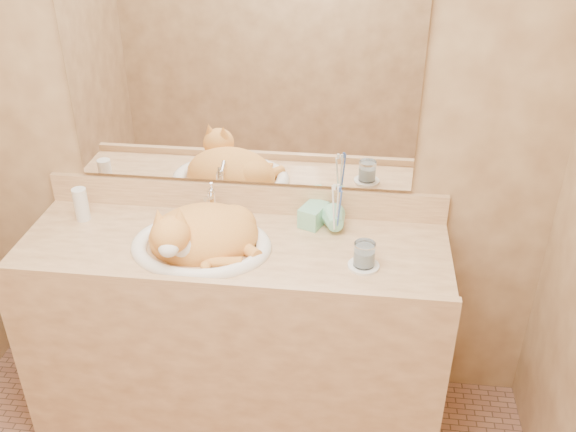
# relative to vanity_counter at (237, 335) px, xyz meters

# --- Properties ---
(wall_back) EXTENTS (2.40, 0.02, 2.50)m
(wall_back) POSITION_rel_vanity_counter_xyz_m (0.00, 0.28, 0.82)
(wall_back) COLOR olive
(wall_back) RESTS_ON ground
(vanity_counter) EXTENTS (1.60, 0.55, 0.85)m
(vanity_counter) POSITION_rel_vanity_counter_xyz_m (0.00, 0.00, 0.00)
(vanity_counter) COLOR #A27349
(vanity_counter) RESTS_ON floor
(mirror) EXTENTS (1.30, 0.02, 0.80)m
(mirror) POSITION_rel_vanity_counter_xyz_m (0.00, 0.26, 0.97)
(mirror) COLOR white
(mirror) RESTS_ON wall_back
(sink_basin) EXTENTS (0.55, 0.47, 0.16)m
(sink_basin) POSITION_rel_vanity_counter_xyz_m (-0.11, -0.02, 0.50)
(sink_basin) COLOR white
(sink_basin) RESTS_ON vanity_counter
(faucet) EXTENTS (0.06, 0.11, 0.15)m
(faucet) POSITION_rel_vanity_counter_xyz_m (-0.11, 0.18, 0.50)
(faucet) COLOR white
(faucet) RESTS_ON vanity_counter
(cat) EXTENTS (0.48, 0.43, 0.22)m
(cat) POSITION_rel_vanity_counter_xyz_m (-0.11, -0.02, 0.49)
(cat) COLOR orange
(cat) RESTS_ON sink_basin
(soap_dispenser) EXTENTS (0.11, 0.11, 0.18)m
(soap_dispenser) POSITION_rel_vanity_counter_xyz_m (0.26, 0.14, 0.51)
(soap_dispenser) COLOR #7FCBA3
(soap_dispenser) RESTS_ON vanity_counter
(toothbrush_cup) EXTENTS (0.12, 0.12, 0.09)m
(toothbrush_cup) POSITION_rel_vanity_counter_xyz_m (0.38, 0.11, 0.47)
(toothbrush_cup) COLOR #7FCBA3
(toothbrush_cup) RESTS_ON vanity_counter
(toothbrushes) EXTENTS (0.04, 0.04, 0.22)m
(toothbrushes) POSITION_rel_vanity_counter_xyz_m (0.38, 0.11, 0.56)
(toothbrushes) COLOR white
(toothbrushes) RESTS_ON toothbrush_cup
(saucer) EXTENTS (0.11, 0.11, 0.01)m
(saucer) POSITION_rel_vanity_counter_xyz_m (0.48, -0.07, 0.43)
(saucer) COLOR white
(saucer) RESTS_ON vanity_counter
(water_glass) EXTENTS (0.07, 0.07, 0.09)m
(water_glass) POSITION_rel_vanity_counter_xyz_m (0.48, -0.07, 0.48)
(water_glass) COLOR white
(water_glass) RESTS_ON saucer
(lotion_bottle) EXTENTS (0.06, 0.06, 0.13)m
(lotion_bottle) POSITION_rel_vanity_counter_xyz_m (-0.62, 0.12, 0.49)
(lotion_bottle) COLOR white
(lotion_bottle) RESTS_ON vanity_counter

